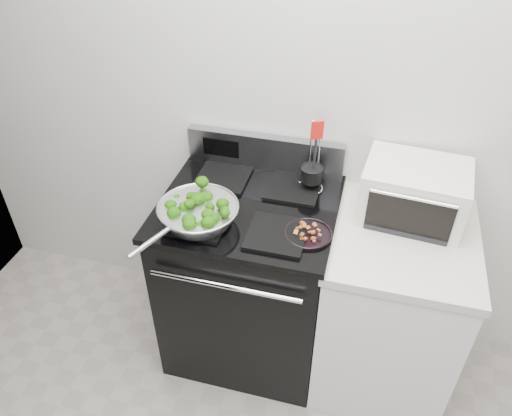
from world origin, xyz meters
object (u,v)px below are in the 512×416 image
(toaster_oven, at_px, (414,192))
(utensil_holder, at_px, (311,177))
(gas_range, at_px, (249,277))
(skillet, at_px, (198,213))
(bacon_plate, at_px, (308,232))

(toaster_oven, bearing_deg, utensil_holder, -179.52)
(utensil_holder, bearing_deg, gas_range, -164.76)
(gas_range, distance_m, toaster_oven, 0.90)
(toaster_oven, bearing_deg, gas_range, -162.66)
(skillet, distance_m, bacon_plate, 0.47)
(gas_range, xyz_separation_m, skillet, (-0.17, -0.18, 0.52))
(toaster_oven, bearing_deg, skillet, -154.13)
(bacon_plate, bearing_deg, skillet, -175.13)
(gas_range, bearing_deg, utensil_holder, 37.04)
(utensil_holder, bearing_deg, bacon_plate, -103.60)
(skillet, bearing_deg, bacon_plate, 27.63)
(skillet, bearing_deg, toaster_oven, 43.39)
(toaster_oven, bearing_deg, bacon_plate, -139.30)
(bacon_plate, distance_m, toaster_oven, 0.50)
(bacon_plate, xyz_separation_m, toaster_oven, (0.40, 0.29, 0.08))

